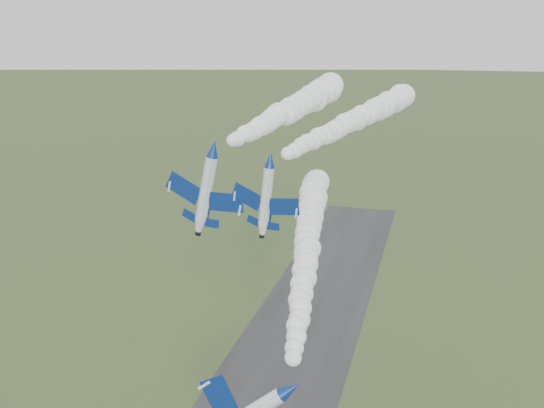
{
  "coord_description": "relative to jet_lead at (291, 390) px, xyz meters",
  "views": [
    {
      "loc": [
        25.49,
        -51.08,
        61.84
      ],
      "look_at": [
        6.02,
        18.12,
        41.24
      ],
      "focal_mm": 40.0,
      "sensor_mm": 36.0,
      "label": 1
    }
  ],
  "objects": [
    {
      "name": "smoke_trail_jet_pair_left",
      "position": [
        -13.09,
        53.32,
        19.9
      ],
      "size": [
        10.49,
        57.72,
        5.65
      ],
      "primitive_type": null,
      "rotation": [
        0.0,
        0.0,
        -0.08
      ],
      "color": "white"
    },
    {
      "name": "smoke_trail_jet_lead",
      "position": [
        -6.11,
        34.74,
        2.14
      ],
      "size": [
        17.22,
        63.75,
        4.98
      ],
      "primitive_type": null,
      "rotation": [
        0.0,
        0.0,
        0.19
      ],
      "color": "white"
    },
    {
      "name": "jet_lead",
      "position": [
        0.0,
        0.0,
        0.0
      ],
      "size": [
        6.84,
        12.98,
        8.66
      ],
      "rotation": [
        0.0,
        0.93,
        0.19
      ],
      "color": "white"
    },
    {
      "name": "smoke_trail_jet_pair_right",
      "position": [
        -1.39,
        52.25,
        18.86
      ],
      "size": [
        16.8,
        59.7,
        4.76
      ],
      "primitive_type": null,
      "rotation": [
        0.0,
        0.0,
        -0.2
      ],
      "color": "white"
    },
    {
      "name": "jet_pair_left",
      "position": [
        -15.68,
        21.6,
        18.5
      ],
      "size": [
        10.94,
        13.36,
        3.87
      ],
      "rotation": [
        0.0,
        0.22,
        -0.08
      ],
      "color": "white"
    },
    {
      "name": "jet_pair_right",
      "position": [
        -7.85,
        20.28,
        17.76
      ],
      "size": [
        9.48,
        11.22,
        2.85
      ],
      "rotation": [
        0.0,
        0.12,
        -0.2
      ],
      "color": "white"
    }
  ]
}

